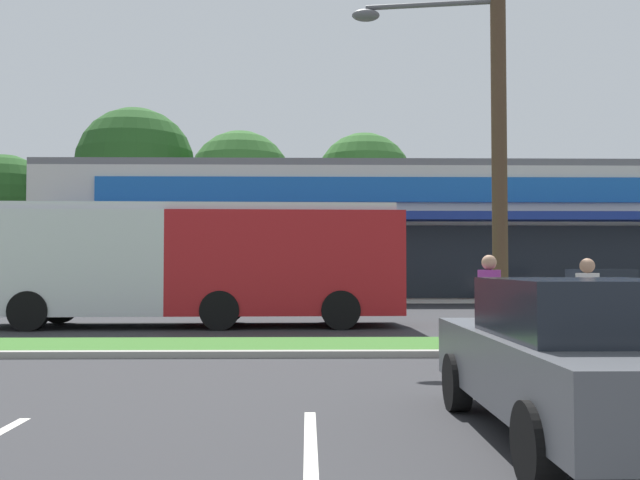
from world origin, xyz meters
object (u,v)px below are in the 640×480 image
city_bus (193,261)px  car_0 (596,290)px  utility_pole (491,89)px  pedestrian_near_bench (490,311)px  car_2 (581,359)px  pedestrian_by_pole (588,314)px

city_bus → car_0: size_ratio=2.64×
utility_pole → pedestrian_near_bench: size_ratio=5.27×
utility_pole → city_bus: size_ratio=0.84×
utility_pole → car_2: utility_pole is taller
city_bus → car_0: city_bus is taller
car_0 → pedestrian_by_pole: (-5.67, -13.24, 0.09)m
utility_pole → pedestrian_near_bench: utility_pole is taller
utility_pole → pedestrian_by_pole: (0.77, -2.67, -4.21)m
city_bus → utility_pole: bearing=139.9°
utility_pole → city_bus: 9.16m
car_2 → pedestrian_near_bench: pedestrian_near_bench is taller
city_bus → car_0: 14.17m
utility_pole → city_bus: (-6.68, 5.31, -3.32)m
city_bus → car_2: bearing=112.9°
utility_pole → car_2: size_ratio=2.17×
pedestrian_by_pole → city_bus: bearing=-66.2°
pedestrian_near_bench → pedestrian_by_pole: size_ratio=1.03×
car_0 → car_2: 19.10m
utility_pole → car_0: utility_pole is taller
car_2 → pedestrian_near_bench: 4.67m
car_0 → utility_pole: bearing=58.7°
utility_pole → pedestrian_by_pole: size_ratio=5.44×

